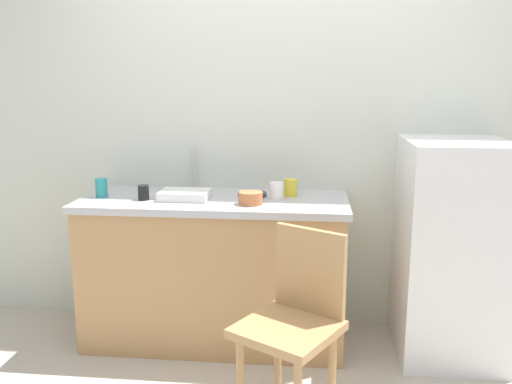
% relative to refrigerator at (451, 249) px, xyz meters
% --- Properties ---
extents(back_wall, '(4.80, 0.10, 2.63)m').
position_rel_refrigerator_xyz_m(back_wall, '(-0.98, 0.37, 0.70)').
color(back_wall, silver).
rests_on(back_wall, ground_plane).
extents(cabinet_base, '(1.51, 0.60, 0.84)m').
position_rel_refrigerator_xyz_m(cabinet_base, '(-1.35, 0.02, -0.20)').
color(cabinet_base, tan).
rests_on(cabinet_base, ground_plane).
extents(countertop, '(1.55, 0.64, 0.04)m').
position_rel_refrigerator_xyz_m(countertop, '(-1.35, 0.02, 0.24)').
color(countertop, '#B7B7BC').
rests_on(countertop, cabinet_base).
extents(faucet, '(0.02, 0.02, 0.26)m').
position_rel_refrigerator_xyz_m(faucet, '(-1.53, 0.27, 0.39)').
color(faucet, '#B7B7BC').
rests_on(faucet, countertop).
extents(refrigerator, '(0.57, 0.63, 1.23)m').
position_rel_refrigerator_xyz_m(refrigerator, '(0.00, 0.00, 0.00)').
color(refrigerator, white).
rests_on(refrigerator, ground_plane).
extents(chair, '(0.55, 0.55, 0.89)m').
position_rel_refrigerator_xyz_m(chair, '(-0.85, -0.73, -0.12)').
color(chair, tan).
rests_on(chair, ground_plane).
extents(dish_tray, '(0.28, 0.20, 0.05)m').
position_rel_refrigerator_xyz_m(dish_tray, '(-1.51, -0.04, 0.29)').
color(dish_tray, white).
rests_on(dish_tray, countertop).
extents(terracotta_bowl, '(0.13, 0.13, 0.07)m').
position_rel_refrigerator_xyz_m(terracotta_bowl, '(-1.12, -0.12, 0.30)').
color(terracotta_bowl, '#C67042').
rests_on(terracotta_bowl, countertop).
extents(hotplate, '(0.17, 0.17, 0.02)m').
position_rel_refrigerator_xyz_m(hotplate, '(-1.14, 0.09, 0.27)').
color(hotplate, '#2D2D2D').
rests_on(hotplate, countertop).
extents(cup_teal, '(0.07, 0.07, 0.11)m').
position_rel_refrigerator_xyz_m(cup_teal, '(-2.01, -0.03, 0.32)').
color(cup_teal, teal).
rests_on(cup_teal, countertop).
extents(cup_black, '(0.06, 0.06, 0.08)m').
position_rel_refrigerator_xyz_m(cup_black, '(-1.74, -0.08, 0.31)').
color(cup_black, black).
rests_on(cup_black, countertop).
extents(cup_yellow, '(0.08, 0.08, 0.10)m').
position_rel_refrigerator_xyz_m(cup_yellow, '(-0.91, 0.11, 0.31)').
color(cup_yellow, yellow).
rests_on(cup_yellow, countertop).
extents(cup_white, '(0.08, 0.08, 0.10)m').
position_rel_refrigerator_xyz_m(cup_white, '(-0.99, 0.01, 0.31)').
color(cup_white, white).
rests_on(cup_white, countertop).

